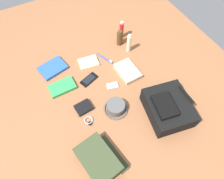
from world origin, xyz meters
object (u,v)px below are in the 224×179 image
wristwatch (89,121)px  wallet (84,107)px  sunscreen_spray (122,30)px  paperback_novel (53,68)px  travel_guidebook (62,87)px  backpack (168,108)px  toiletry_pouch (99,160)px  notepad (89,62)px  bucket_hat (116,107)px  toothbrush (106,59)px  media_player (112,86)px  cologne_bottle (120,38)px  folded_towel (128,71)px  lotion_bottle (129,43)px  cell_phone (89,80)px

wristwatch → wallet: 0.10m
sunscreen_spray → paperback_novel: sunscreen_spray is taller
travel_guidebook → backpack: bearing=46.8°
sunscreen_spray → wristwatch: (0.58, -0.58, -0.07)m
toiletry_pouch → notepad: toiletry_pouch is taller
toiletry_pouch → wallet: (-0.37, 0.06, -0.03)m
paperback_novel → bucket_hat: bearing=26.1°
travel_guidebook → toothbrush: (-0.09, 0.40, -0.00)m
travel_guidebook → notepad: travel_guidebook is taller
bucket_hat → media_player: (-0.18, 0.07, -0.02)m
travel_guidebook → bucket_hat: bearing=37.8°
wristwatch → toothbrush: bearing=140.9°
sunscreen_spray → cologne_bottle: size_ratio=1.20×
sunscreen_spray → folded_towel: 0.39m
lotion_bottle → folded_towel: lotion_bottle is taller
toiletry_pouch → media_player: (-0.44, 0.32, -0.04)m
cell_phone → wallet: (0.20, -0.13, 0.01)m
toothbrush → notepad: 0.14m
lotion_bottle → wallet: (0.32, -0.54, -0.07)m
bucket_hat → media_player: bucket_hat is taller
paperback_novel → travel_guidebook: size_ratio=1.19×
cell_phone → wallet: size_ratio=1.32×
toiletry_pouch → toothbrush: toiletry_pouch is taller
paperback_novel → toothbrush: (0.11, 0.41, -0.00)m
notepad → folded_towel: (0.23, 0.22, 0.01)m
cell_phone → toothbrush: size_ratio=0.95×
backpack → media_player: backpack is taller
lotion_bottle → cell_phone: lotion_bottle is taller
paperback_novel → folded_towel: folded_towel is taller
toiletry_pouch → wristwatch: 0.27m
travel_guidebook → notepad: size_ratio=1.25×
cell_phone → notepad: (-0.15, 0.07, 0.00)m
toiletry_pouch → toothbrush: 0.80m
toothbrush → media_player: bearing=-16.3°
sunscreen_spray → cell_phone: 0.53m
paperback_novel → wallet: (0.43, 0.07, 0.00)m
media_player → notepad: notepad is taller
cologne_bottle → wristwatch: cologne_bottle is taller
cologne_bottle → paperback_novel: bearing=-90.7°
folded_towel → toiletry_pouch: bearing=-44.6°
wristwatch → travel_guidebook: bearing=-169.6°
toothbrush → cell_phone: bearing=-58.8°
folded_towel → notepad: bearing=-135.5°
travel_guidebook → media_player: 0.37m
backpack → paperback_novel: size_ratio=1.59×
paperback_novel → notepad: (0.08, 0.27, -0.00)m
cologne_bottle → lotion_bottle: size_ratio=0.80×
toothbrush → paperback_novel: bearing=-104.7°
toiletry_pouch → folded_towel: bearing=135.4°
paperback_novel → wristwatch: bearing=6.7°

